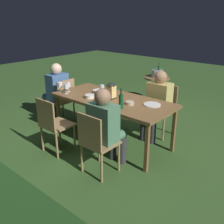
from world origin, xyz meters
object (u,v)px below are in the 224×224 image
Objects in this scene: lantern_centerpiece at (111,89)px; wine_glass_c at (102,88)px; wine_glass_b at (66,87)px; bowl_bread at (130,103)px; plate_b at (99,91)px; chair_side_left_a at (162,107)px; side_table at (156,85)px; person_in_mustard at (157,102)px; ice_bucket at (157,73)px; person_in_green at (106,126)px; chair_head_far at (63,99)px; bowl_olives at (90,96)px; green_bottle_on_table at (121,101)px; wine_glass_a at (111,87)px; dining_table at (112,102)px; person_in_blue at (56,89)px; wine_glass_d at (60,85)px; wine_glass_e at (68,85)px; chair_side_right_b at (53,123)px; plate_a at (152,105)px; chair_side_right_a at (96,141)px.

lantern_centerpiece is 0.23m from wine_glass_c.
wine_glass_b is 1.17m from bowl_bread.
wine_glass_b is 0.78× the size of plate_b.
wine_glass_b is (0.73, 0.30, -0.03)m from lantern_centerpiece.
chair_side_left_a is 6.86× the size of bowl_bread.
person_in_mustard is at bearing 121.33° from side_table.
ice_bucket reaches higher than wine_glass_b.
person_in_mustard is (0.00, -1.26, 0.00)m from person_in_green.
chair_side_left_a is (-1.68, -0.83, 0.00)m from chair_head_far.
bowl_olives is at bearing 48.70° from person_in_mustard.
bowl_olives is (0.74, -0.43, 0.15)m from person_in_green.
plate_b is at bearing -27.33° from green_bottle_on_table.
wine_glass_c is (0.05, 0.16, 0.00)m from wine_glass_a.
dining_table is 0.37m from bowl_olives.
person_in_blue reaches higher than wine_glass_a.
green_bottle_on_table is (-1.62, 0.26, 0.38)m from chair_head_far.
lantern_centerpiece reaches higher than bowl_olives.
person_in_mustard reaches higher than bowl_olives.
ice_bucket is at bearing -87.90° from plate_b.
person_in_green is 1.40m from wine_glass_d.
wine_glass_d reaches higher than chair_head_far.
person_in_green is at bearing 90.00° from person_in_mustard.
wine_glass_a reaches higher than plate_b.
dining_table is 0.96m from wine_glass_d.
person_in_mustard is at bearing -126.31° from lantern_centerpiece.
person_in_blue is at bearing -17.39° from wine_glass_e.
bowl_bread is (-1.20, -0.15, -0.09)m from wine_glass_e.
dining_table is at bearing -54.96° from person_in_green.
person_in_mustard is at bearing -121.27° from chair_side_right_b.
bowl_bread reaches higher than plate_b.
wine_glass_d is 0.27× the size of side_table.
wine_glass_d is 0.62m from bowl_olives.
person_in_green reaches higher than wine_glass_d.
chair_head_far is at bearing 20.66° from person_in_mustard.
chair_side_left_a is 3.28× the size of lantern_centerpiece.
dining_table is at bearing -6.86° from bowl_bread.
green_bottle_on_table reaches higher than chair_side_right_b.
lantern_centerpiece is at bearing -157.98° from wine_glass_b.
wine_glass_b is at bearing 21.19° from dining_table.
chair_side_right_b is 4.02× the size of plate_b.
chair_side_left_a is 1.30m from bowl_olives.
side_table is (-0.37, -2.52, -0.46)m from wine_glass_d.
wine_glass_e is 1.50m from plate_a.
person_in_mustard is 0.80m from wine_glass_a.
chair_side_right_a reaches higher than plate_a.
chair_side_left_a is at bearing -140.84° from wine_glass_e.
plate_b is at bearing 36.38° from chair_side_left_a.
lantern_centerpiece is (-1.41, -0.01, 0.27)m from person_in_blue.
dining_table is 0.96m from chair_side_right_b.
ice_bucket is at bearing -82.80° from wine_glass_c.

